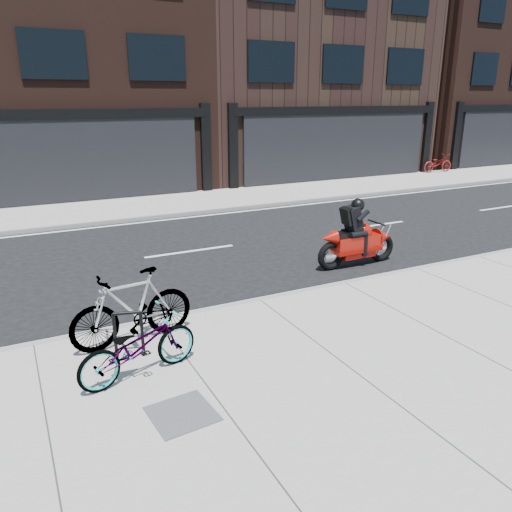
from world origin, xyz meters
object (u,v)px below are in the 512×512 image
bicycle_front (138,346)px  bicycle_far (438,163)px  motorcycle (361,238)px  bike_rack (128,330)px  utility_grate (182,414)px  bicycle_rear (132,307)px

bicycle_front → bicycle_far: (18.66, 12.65, -0.01)m
motorcycle → bike_rack: bearing=-159.7°
bike_rack → utility_grate: bike_rack is taller
bike_rack → bicycle_far: size_ratio=0.42×
bicycle_rear → bicycle_far: 21.82m
motorcycle → bicycle_far: 16.03m
bike_rack → utility_grate: (0.23, -1.71, -0.42)m
bike_rack → bicycle_far: bearing=32.8°
bike_rack → bicycle_far: 22.20m
bicycle_rear → bicycle_front: bearing=-16.9°
bicycle_rear → utility_grate: 2.23m
bicycle_far → utility_grate: bicycle_far is taller
bike_rack → motorcycle: bearing=20.3°
bicycle_front → utility_grate: bicycle_front is taller
bicycle_front → bicycle_rear: bearing=-22.6°
utility_grate → bike_rack: bearing=97.6°
bicycle_front → bicycle_rear: 1.07m
utility_grate → bicycle_far: bearing=36.7°
utility_grate → motorcycle: bearing=34.2°
bicycle_front → motorcycle: bearing=-77.7°
bicycle_front → utility_grate: 1.21m
bike_rack → bicycle_rear: (0.17, 0.44, 0.16)m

